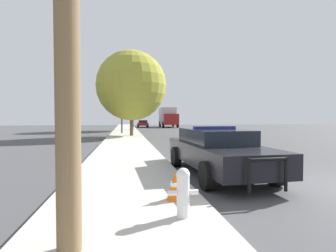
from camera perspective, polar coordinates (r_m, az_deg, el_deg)
sidewalk_left at (r=5.68m, az=-8.98°, el=-14.94°), size 3.00×110.00×0.13m
police_car at (r=8.05m, az=10.57°, el=-5.11°), size 2.22×5.18×1.44m
fire_hydrant at (r=4.27m, az=3.31°, el=-13.90°), size 0.49×0.21×0.78m
traffic_light at (r=27.10m, az=-6.71°, el=6.02°), size 3.91×0.35×4.99m
car_background_distant at (r=46.55m, az=-5.53°, el=0.58°), size 1.93×4.29×1.24m
box_truck at (r=46.42m, az=-0.01°, el=2.01°), size 2.78×7.47×3.45m
tree_sidewalk_far at (r=34.70m, az=-7.90°, el=8.41°), size 6.16×6.16×8.64m
tree_sidewalk_mid at (r=23.16m, az=-7.98°, el=8.70°), size 6.05×6.05×7.37m
traffic_cone at (r=5.15m, az=1.63°, el=-12.81°), size 0.35×0.35×0.54m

